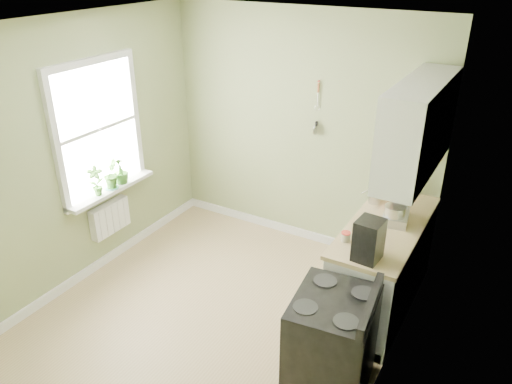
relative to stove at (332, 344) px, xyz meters
The scene contains 21 objects.
floor 1.37m from the stove, 169.96° to the left, with size 3.20×3.60×0.02m, color tan.
ceiling 2.62m from the stove, 169.96° to the left, with size 3.20×3.60×0.02m, color white.
wall_back 2.57m from the stove, 122.10° to the left, with size 3.20×0.02×2.70m, color #929D6B.
wall_left 3.04m from the stove, behind, with size 0.02×3.60×2.70m, color #929D6B.
wall_right 1.00m from the stove, 34.19° to the left, with size 0.02×3.60×2.70m, color #929D6B.
base_cabinets 1.23m from the stove, 88.93° to the left, with size 0.60×1.60×0.87m, color silver.
countertop 1.31m from the stove, 89.40° to the left, with size 0.64×1.60×0.04m, color tan.
upper_cabinets 1.94m from the stove, 83.64° to the left, with size 0.35×1.40×0.80m, color silver.
window 3.11m from the stove, 169.58° to the left, with size 0.06×1.14×1.44m.
window_sill 2.87m from the stove, 169.31° to the left, with size 0.18×1.14×0.04m, color white.
radiator 2.86m from the stove, behind, with size 0.12×0.50×0.35m, color white.
wall_utensils 2.54m from the stove, 118.23° to the left, with size 0.02×0.14×0.58m.
stove is the anchor object (origin of this frame).
stand_mixer 1.50m from the stove, 87.31° to the left, with size 0.27×0.39×0.44m.
kettle 1.71m from the stove, 98.14° to the left, with size 0.21×0.12×0.21m.
coffee_maker 0.87m from the stove, 86.64° to the left, with size 0.22×0.24×0.36m.
red_tray 2.05m from the stove, 94.61° to the left, with size 0.33×0.33×0.02m, color red.
jar 0.94m from the stove, 105.86° to the left, with size 0.08×0.08×0.09m.
plant_a 2.87m from the stove, behind, with size 0.17×0.12×0.32m, color #32631F.
plant_b 2.90m from the stove, 168.95° to the left, with size 0.18×0.15×0.33m, color #32631F.
plant_c 2.92m from the stove, 166.15° to the left, with size 0.17×0.17×0.30m, color #32631F.
Camera 1 is at (2.25, -3.09, 3.21)m, focal length 35.00 mm.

